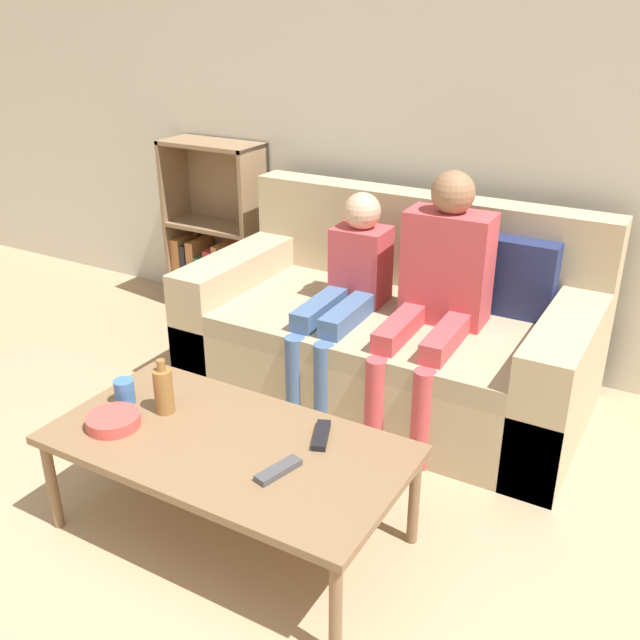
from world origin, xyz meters
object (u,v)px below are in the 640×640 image
object	(u,v)px
bookshelf	(214,245)
person_adult	(439,284)
cup_near	(124,392)
snack_bowl	(113,421)
bottle	(164,390)
couch	(392,336)
person_child	(347,288)
tv_remote_1	(279,470)
tv_remote_0	(321,435)
coffee_table	(228,449)

from	to	relation	value
bookshelf	person_adult	xyz separation A→B (m)	(1.67, -0.55, 0.25)
cup_near	snack_bowl	size ratio (longest dim) A/B	0.49
person_adult	bottle	world-z (taller)	person_adult
snack_bowl	person_adult	bearing A→B (deg)	60.33
couch	snack_bowl	distance (m)	1.46
cup_near	bottle	distance (m)	0.18
person_adult	person_child	size ratio (longest dim) A/B	1.15
tv_remote_1	snack_bowl	bearing A→B (deg)	-160.09
person_child	tv_remote_1	world-z (taller)	person_child
tv_remote_0	bottle	xyz separation A→B (m)	(-0.59, -0.14, 0.08)
snack_bowl	bottle	bearing A→B (deg)	60.81
person_child	snack_bowl	bearing A→B (deg)	-105.05
person_adult	tv_remote_1	xyz separation A→B (m)	(-0.06, -1.21, -0.25)
couch	coffee_table	bearing A→B (deg)	-92.57
cup_near	tv_remote_0	xyz separation A→B (m)	(0.76, 0.16, -0.04)
tv_remote_1	cup_near	bearing A→B (deg)	-171.70
tv_remote_1	bottle	bearing A→B (deg)	-176.11
cup_near	tv_remote_1	bearing A→B (deg)	-6.44
coffee_table	bottle	world-z (taller)	bottle
person_child	tv_remote_0	bearing A→B (deg)	-68.85
tv_remote_0	snack_bowl	world-z (taller)	snack_bowl
tv_remote_0	snack_bowl	size ratio (longest dim) A/B	0.92
couch	person_child	size ratio (longest dim) A/B	1.91
coffee_table	person_adult	distance (m)	1.23
person_adult	cup_near	size ratio (longest dim) A/B	12.07
person_child	bottle	xyz separation A→B (m)	(-0.20, -1.06, -0.08)
bookshelf	person_child	world-z (taller)	bookshelf
cup_near	tv_remote_1	xyz separation A→B (m)	(0.74, -0.08, -0.04)
bookshelf	tv_remote_1	bearing A→B (deg)	-47.53
couch	snack_bowl	world-z (taller)	couch
person_adult	tv_remote_0	world-z (taller)	person_adult
tv_remote_1	bottle	xyz separation A→B (m)	(-0.57, 0.11, 0.08)
person_child	snack_bowl	size ratio (longest dim) A/B	5.16
couch	coffee_table	size ratio (longest dim) A/B	1.50
bookshelf	cup_near	distance (m)	1.89
couch	person_adult	bearing A→B (deg)	-22.05
coffee_table	tv_remote_0	distance (m)	0.33
person_adult	cup_near	world-z (taller)	person_adult
snack_bowl	tv_remote_1	bearing A→B (deg)	5.17
couch	person_adult	distance (m)	0.45
bookshelf	person_child	xyz separation A→B (m)	(1.24, -0.59, 0.16)
coffee_table	tv_remote_0	size ratio (longest dim) A/B	7.16
person_child	tv_remote_0	world-z (taller)	person_child
tv_remote_0	couch	bearing A→B (deg)	78.88
person_adult	cup_near	bearing A→B (deg)	-127.34
person_adult	snack_bowl	distance (m)	1.48
person_adult	tv_remote_0	bearing A→B (deg)	-94.37
snack_bowl	couch	bearing A→B (deg)	71.32
person_adult	bookshelf	bearing A→B (deg)	160.08
person_adult	coffee_table	bearing A→B (deg)	-107.19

